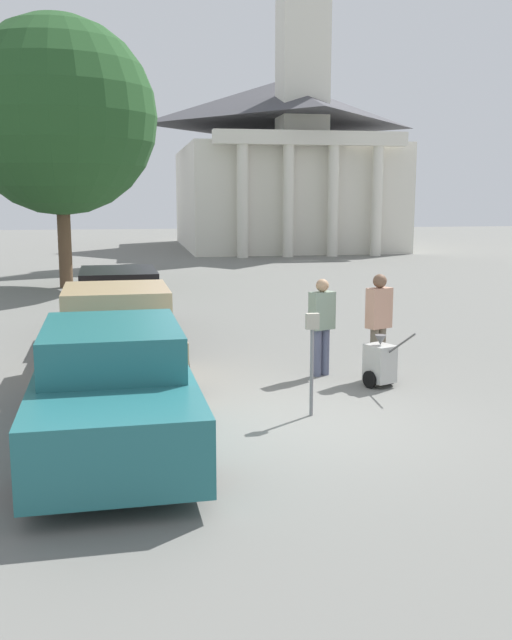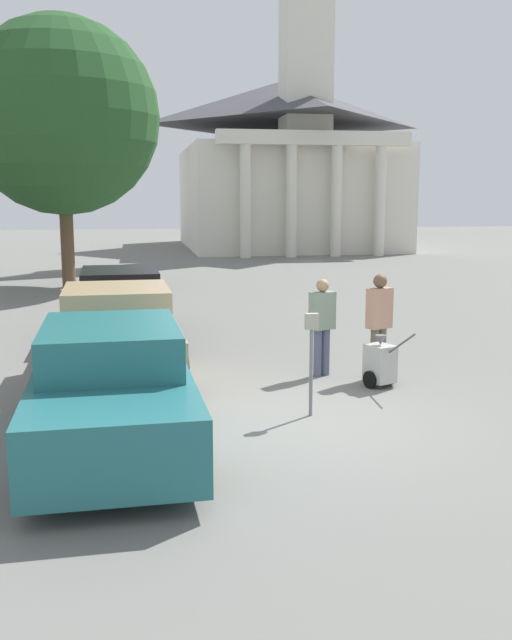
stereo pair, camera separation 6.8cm
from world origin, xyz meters
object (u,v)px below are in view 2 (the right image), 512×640
(person_worker, at_px, (322,321))
(church, at_px, (285,156))
(parked_car_tan, at_px, (118,334))
(parking_meter, at_px, (311,345))
(parked_car_black, at_px, (121,306))
(equipment_cart, at_px, (380,363))
(person_supervisor, at_px, (379,319))
(parked_car_teal, at_px, (112,385))

(person_worker, bearing_deg, church, -122.85)
(church, bearing_deg, parked_car_tan, -107.18)
(parking_meter, xyz_separation_m, church, (6.67, 33.14, 4.39))
(parked_car_tan, height_order, parked_car_black, parked_car_tan)
(equipment_cart, height_order, church, church)
(parked_car_black, relative_size, equipment_cart, 5.16)
(equipment_cart, bearing_deg, person_supervisor, 51.80)
(parked_car_teal, relative_size, church, 0.22)
(parked_car_black, relative_size, parking_meter, 3.55)
(parked_car_tan, height_order, equipment_cart, parked_car_tan)
(parked_car_black, xyz_separation_m, equipment_cart, (4.16, -4.67, -0.32))
(church, bearing_deg, person_worker, -100.85)
(person_worker, xyz_separation_m, church, (5.93, 30.96, 4.45))
(parking_meter, relative_size, person_worker, 0.87)
(parked_car_teal, xyz_separation_m, parking_meter, (2.69, 0.53, 0.30))
(parked_car_tan, distance_m, parking_meter, 3.95)
(person_supervisor, bearing_deg, church, -123.06)
(person_supervisor, xyz_separation_m, church, (5.03, 31.26, 4.39))
(parking_meter, xyz_separation_m, equipment_cart, (1.47, 1.31, -0.62))
(person_supervisor, relative_size, equipment_cart, 1.76)
(parked_car_tan, relative_size, parked_car_black, 0.91)
(parked_car_tan, xyz_separation_m, parked_car_black, (0.00, 3.11, 0.00))
(parked_car_tan, bearing_deg, parking_meter, -48.66)
(parked_car_black, relative_size, person_worker, 3.09)
(parked_car_teal, xyz_separation_m, person_supervisor, (4.32, 2.41, 0.30))
(person_worker, height_order, church, church)
(parked_car_teal, distance_m, parked_car_tan, 3.40)
(parking_meter, bearing_deg, person_worker, 71.35)
(equipment_cart, bearing_deg, church, 58.62)
(parked_car_teal, relative_size, parking_meter, 3.59)
(parking_meter, distance_m, person_supervisor, 2.49)
(parked_car_teal, distance_m, parked_car_black, 6.51)
(parked_car_black, xyz_separation_m, church, (9.36, 27.16, 4.69))
(parking_meter, bearing_deg, parked_car_teal, -168.87)
(parked_car_teal, distance_m, person_supervisor, 4.96)
(parked_car_teal, distance_m, parking_meter, 2.76)
(parked_car_black, distance_m, person_supervisor, 5.97)
(parked_car_tan, distance_m, church, 32.03)
(parked_car_teal, bearing_deg, parking_meter, 9.36)
(person_worker, relative_size, church, 0.07)
(person_supervisor, height_order, equipment_cart, person_supervisor)
(parking_meter, relative_size, person_supervisor, 0.82)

